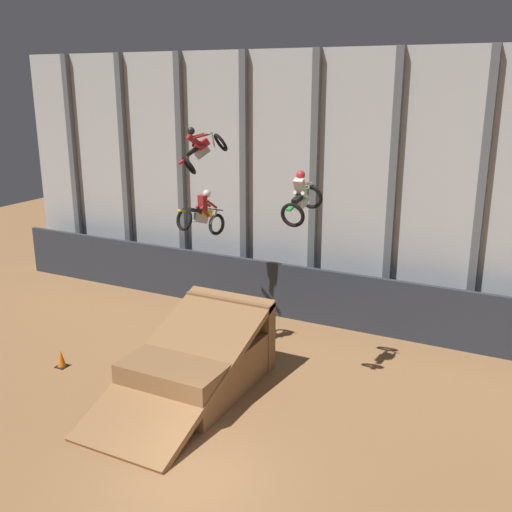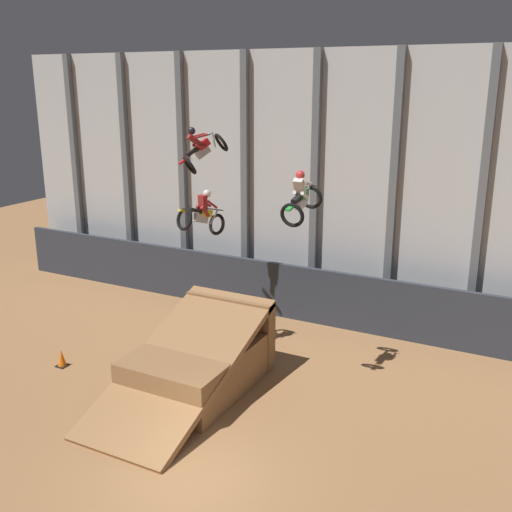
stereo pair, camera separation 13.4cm
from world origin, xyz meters
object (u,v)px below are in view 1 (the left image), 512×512
rider_bike_right_air (302,199)px  traffic_cone_near_ramp (61,359)px  rider_bike_center_air (202,215)px  traffic_cone_arena_edge (137,371)px  dirt_ramp (201,360)px  rider_bike_left_air (201,149)px

rider_bike_right_air → traffic_cone_near_ramp: size_ratio=3.16×
rider_bike_center_air → traffic_cone_arena_edge: (-0.89, -2.61, -4.60)m
rider_bike_center_air → traffic_cone_near_ramp: size_ratio=3.10×
dirt_ramp → rider_bike_center_air: rider_bike_center_air is taller
traffic_cone_near_ramp → traffic_cone_arena_edge: (2.76, 0.46, 0.00)m
dirt_ramp → rider_bike_left_air: bearing=119.8°
rider_bike_center_air → rider_bike_right_air: (3.65, -0.39, 0.92)m
rider_bike_right_air → dirt_ramp: bearing=-148.2°
rider_bike_right_air → traffic_cone_near_ramp: 9.53m
dirt_ramp → traffic_cone_near_ramp: bearing=-167.2°
rider_bike_left_air → traffic_cone_arena_edge: size_ratio=3.02×
rider_bike_center_air → traffic_cone_near_ramp: bearing=-121.9°
traffic_cone_near_ramp → rider_bike_right_air: bearing=20.1°
traffic_cone_arena_edge → rider_bike_center_air: bearing=71.1°
rider_bike_left_air → rider_bike_right_air: (4.69, -2.13, -0.99)m
rider_bike_center_air → traffic_cone_near_ramp: 6.62m
rider_bike_center_air → traffic_cone_near_ramp: rider_bike_center_air is taller
rider_bike_right_air → rider_bike_left_air: bearing=155.5°
rider_bike_right_air → rider_bike_center_air: bearing=173.7°
traffic_cone_near_ramp → traffic_cone_arena_edge: same height
rider_bike_left_air → traffic_cone_near_ramp: 8.50m
rider_bike_left_air → rider_bike_center_air: size_ratio=0.97×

